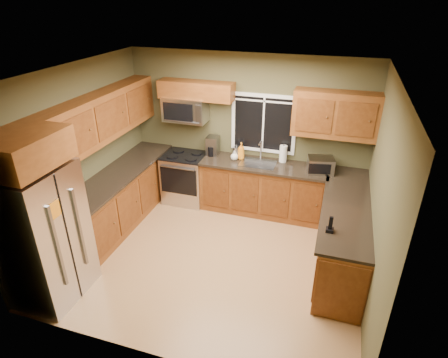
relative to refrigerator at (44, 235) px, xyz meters
The scene contains 29 objects.
floor 2.35m from the refrigerator, 36.78° to the left, with size 4.20×4.20×0.00m, color #A17346.
ceiling 2.82m from the refrigerator, 36.78° to the left, with size 4.20×4.20×0.00m, color white.
back_wall 3.58m from the refrigerator, 60.71° to the left, with size 4.20×4.20×0.00m, color #494529.
front_wall 1.86m from the refrigerator, 16.04° to the right, with size 4.20×4.20×0.00m, color #494529.
left_wall 1.42m from the refrigerator, 105.52° to the left, with size 3.60×3.60×0.00m, color #494529.
right_wall 4.08m from the refrigerator, 18.71° to the left, with size 3.60×3.60×0.00m, color #494529.
window 3.75m from the refrigerator, 56.52° to the left, with size 1.12×0.03×1.02m.
base_cabinets_left 1.83m from the refrigerator, 91.97° to the left, with size 0.60×2.65×0.90m, color brown.
countertop_left 1.78m from the refrigerator, 91.16° to the left, with size 0.65×2.65×0.04m, color black.
base_cabinets_back 3.56m from the refrigerator, 52.43° to the left, with size 2.17×0.60×0.90m, color brown.
countertop_back 3.51m from the refrigerator, 52.18° to the left, with size 2.17×0.65×0.04m, color black.
base_cabinets_peninsula 4.02m from the refrigerator, 27.50° to the left, with size 0.60×2.52×0.90m.
countertop_peninsula 3.97m from the refrigerator, 27.77° to the left, with size 0.65×2.50×0.04m, color black.
upper_cabinets_left 2.03m from the refrigerator, 96.30° to the left, with size 0.33×2.65×0.72m, color brown.
upper_cabinets_back_left 3.28m from the refrigerator, 73.15° to the left, with size 1.30×0.33×0.30m, color brown.
upper_cabinets_back_right 4.44m from the refrigerator, 42.62° to the left, with size 1.30×0.33×0.72m, color brown.
upper_cabinet_over_fridge 1.13m from the refrigerator, behind, with size 0.72×0.90×0.38m, color brown.
refrigerator is the anchor object (origin of this frame).
range 2.89m from the refrigerator, 76.03° to the left, with size 0.76×0.69×0.94m.
microwave 3.10m from the refrigerator, 76.66° to the left, with size 0.76×0.41×0.42m.
sink 3.46m from the refrigerator, 53.87° to the left, with size 0.60×0.42×0.36m.
toaster_oven 4.12m from the refrigerator, 41.77° to the left, with size 0.46×0.39×0.25m.
coffee_maker 3.15m from the refrigerator, 68.20° to the left, with size 0.22×0.28×0.33m.
kettle 3.33m from the refrigerator, 60.83° to the left, with size 0.14×0.14×0.25m.
paper_towel_roll 3.85m from the refrigerator, 50.85° to the left, with size 0.14×0.14×0.32m.
soap_bottle_a 3.35m from the refrigerator, 59.18° to the left, with size 0.12×0.12×0.30m, color orange.
soap_bottle_b 3.87m from the refrigerator, 50.89° to the left, with size 0.09×0.10×0.21m, color white.
soap_bottle_c 3.23m from the refrigerator, 60.05° to the left, with size 0.13×0.13×0.17m, color white.
cordless_phone 3.50m from the refrigerator, 18.05° to the left, with size 0.09×0.09×0.21m.
Camera 1 is at (1.50, -4.23, 3.60)m, focal length 30.00 mm.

